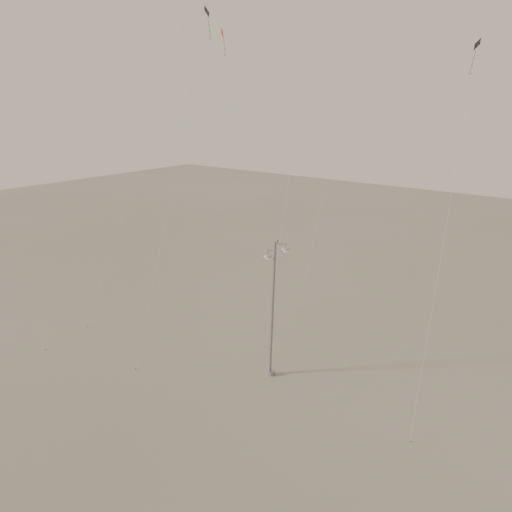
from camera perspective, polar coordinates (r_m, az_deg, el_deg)
The scene contains 5 objects.
ground at distance 32.78m, azimuth -8.12°, elevation -14.51°, with size 160.00×160.00×0.00m, color gray.
street_lamp at distance 31.36m, azimuth 1.97°, elevation -5.68°, with size 1.53×0.94×9.26m.
kite_1 at distance 37.19m, azimuth -7.30°, elevation 18.59°, with size 2.33×10.71×23.62m.
kite_3 at distance 36.06m, azimuth -9.65°, elevation 14.50°, with size 7.59×11.82×21.90m.
kite_4 at distance 33.05m, azimuth 22.63°, elevation 13.67°, with size 2.65×12.45×20.86m.
Camera 1 is at (20.34, -19.01, 17.29)m, focal length 35.00 mm.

